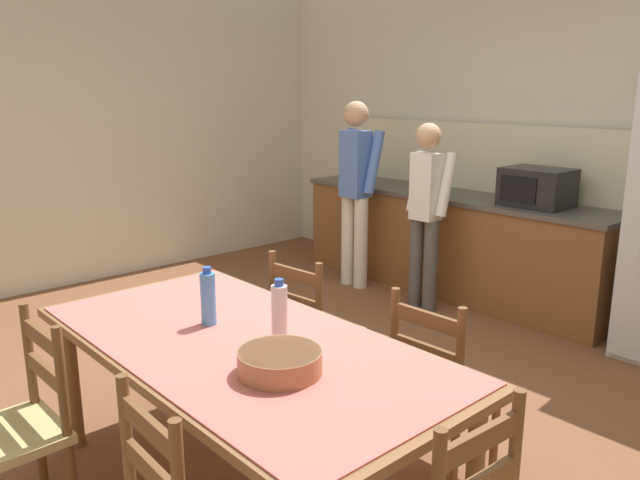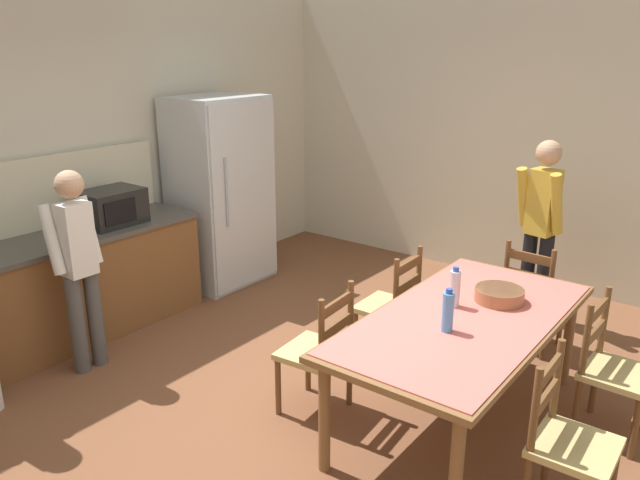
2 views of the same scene
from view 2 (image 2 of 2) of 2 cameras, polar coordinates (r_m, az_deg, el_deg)
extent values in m
plane|color=brown|center=(4.42, -0.96, -15.05)|extent=(8.32, 8.32, 0.00)
cube|color=beige|center=(5.83, -22.20, 7.17)|extent=(6.52, 0.12, 2.90)
cube|color=beige|center=(6.65, 16.86, 8.89)|extent=(0.12, 5.20, 2.90)
cube|color=brown|center=(5.40, -25.14, -5.34)|extent=(3.00, 0.62, 0.86)
cube|color=#4C4742|center=(5.26, -25.77, -0.83)|extent=(3.04, 0.66, 0.04)
cube|color=silver|center=(6.36, -9.15, 4.39)|extent=(0.89, 0.68, 1.89)
cube|color=silver|center=(6.12, -6.85, 3.95)|extent=(0.86, 0.02, 1.81)
cylinder|color=#A5AAB2|center=(5.89, -8.54, 4.29)|extent=(0.02, 0.02, 0.66)
cube|color=black|center=(5.59, -18.54, 2.89)|extent=(0.50, 0.38, 0.30)
cube|color=black|center=(5.40, -17.78, 2.47)|extent=(0.30, 0.01, 0.19)
cylinder|color=brown|center=(3.36, 12.33, -20.17)|extent=(0.07, 0.07, 0.71)
cylinder|color=brown|center=(4.87, 21.76, -8.38)|extent=(0.07, 0.07, 0.71)
cylinder|color=brown|center=(3.69, 0.41, -15.84)|extent=(0.07, 0.07, 0.71)
cylinder|color=brown|center=(5.10, 12.96, -6.28)|extent=(0.07, 0.07, 0.71)
cube|color=brown|center=(4.03, 13.08, -7.17)|extent=(2.04, 1.02, 0.04)
cube|color=#D1665B|center=(4.02, 13.10, -6.86)|extent=(1.96, 0.98, 0.01)
cylinder|color=#4C8ED6|center=(3.76, 11.60, -6.49)|extent=(0.07, 0.07, 0.24)
cylinder|color=#2D51B2|center=(3.71, 11.73, -4.59)|extent=(0.04, 0.04, 0.03)
cylinder|color=silver|center=(4.11, 12.21, -4.39)|extent=(0.07, 0.07, 0.24)
cylinder|color=#2D51B2|center=(4.06, 12.33, -2.63)|extent=(0.04, 0.04, 0.03)
cylinder|color=#9E6642|center=(4.28, 16.07, -4.84)|extent=(0.32, 0.32, 0.09)
cylinder|color=#9E6642|center=(4.27, 16.11, -4.40)|extent=(0.31, 0.31, 0.02)
cylinder|color=brown|center=(4.51, -1.11, -11.27)|extent=(0.04, 0.04, 0.41)
cylinder|color=brown|center=(4.26, -3.85, -13.23)|extent=(0.04, 0.04, 0.41)
cylinder|color=brown|center=(4.36, 2.72, -12.42)|extent=(0.04, 0.04, 0.41)
cylinder|color=brown|center=(4.09, 0.12, -14.58)|extent=(0.04, 0.04, 0.41)
cube|color=tan|center=(4.19, -0.53, -10.20)|extent=(0.45, 0.43, 0.04)
cylinder|color=brown|center=(4.14, 2.81, -6.73)|extent=(0.04, 0.04, 0.46)
cylinder|color=brown|center=(3.86, 0.13, -8.62)|extent=(0.04, 0.04, 0.46)
cube|color=brown|center=(3.94, 1.53, -5.96)|extent=(0.36, 0.05, 0.07)
cube|color=brown|center=(4.01, 1.52, -7.94)|extent=(0.36, 0.05, 0.07)
cylinder|color=brown|center=(3.83, 25.18, -19.12)|extent=(0.04, 0.04, 0.41)
cylinder|color=brown|center=(3.87, 20.05, -17.92)|extent=(0.04, 0.04, 0.41)
cube|color=tan|center=(3.57, 22.28, -17.14)|extent=(0.43, 0.41, 0.04)
cylinder|color=brown|center=(3.32, 19.07, -14.45)|extent=(0.04, 0.04, 0.46)
cylinder|color=brown|center=(3.62, 20.86, -11.77)|extent=(0.04, 0.04, 0.46)
cube|color=brown|center=(3.41, 20.24, -11.19)|extent=(0.36, 0.03, 0.07)
cube|color=brown|center=(3.48, 19.97, -13.38)|extent=(0.36, 0.03, 0.07)
cylinder|color=brown|center=(5.19, 5.39, -7.28)|extent=(0.04, 0.04, 0.41)
cylinder|color=brown|center=(4.91, 3.23, -8.75)|extent=(0.04, 0.04, 0.41)
cylinder|color=brown|center=(5.04, 8.76, -8.18)|extent=(0.04, 0.04, 0.41)
cylinder|color=brown|center=(4.75, 6.74, -9.77)|extent=(0.04, 0.04, 0.41)
cube|color=tan|center=(4.87, 6.12, -6.10)|extent=(0.43, 0.41, 0.04)
cylinder|color=brown|center=(4.85, 9.02, -3.14)|extent=(0.04, 0.04, 0.46)
cylinder|color=brown|center=(4.55, 6.95, -4.47)|extent=(0.04, 0.04, 0.46)
cube|color=brown|center=(4.66, 8.09, -2.31)|extent=(0.36, 0.03, 0.07)
cube|color=brown|center=(4.71, 8.01, -4.04)|extent=(0.36, 0.03, 0.07)
cylinder|color=brown|center=(5.50, 21.15, -6.97)|extent=(0.04, 0.04, 0.41)
cylinder|color=brown|center=(5.61, 17.72, -6.08)|extent=(0.04, 0.04, 0.41)
cylinder|color=brown|center=(5.20, 19.82, -8.24)|extent=(0.04, 0.04, 0.41)
cylinder|color=brown|center=(5.32, 16.22, -7.27)|extent=(0.04, 0.04, 0.41)
cube|color=tan|center=(5.32, 18.97, -4.92)|extent=(0.43, 0.44, 0.04)
cylinder|color=brown|center=(5.02, 20.39, -3.35)|extent=(0.04, 0.04, 0.46)
cylinder|color=brown|center=(5.14, 16.67, -2.46)|extent=(0.04, 0.04, 0.46)
cube|color=brown|center=(5.04, 18.65, -1.53)|extent=(0.05, 0.36, 0.07)
cube|color=brown|center=(5.09, 18.48, -3.15)|extent=(0.05, 0.36, 0.07)
cylinder|color=brown|center=(4.28, 26.85, -15.15)|extent=(0.04, 0.04, 0.41)
cylinder|color=brown|center=(4.34, 22.39, -14.04)|extent=(0.04, 0.04, 0.41)
cylinder|color=brown|center=(4.65, 23.78, -12.02)|extent=(0.04, 0.04, 0.41)
cube|color=tan|center=(4.35, 25.64, -10.98)|extent=(0.43, 0.41, 0.04)
cylinder|color=brown|center=(4.12, 23.17, -8.38)|extent=(0.04, 0.04, 0.46)
cylinder|color=brown|center=(4.44, 24.55, -6.66)|extent=(0.04, 0.04, 0.46)
cube|color=brown|center=(4.23, 24.10, -5.91)|extent=(0.36, 0.04, 0.07)
cube|color=brown|center=(4.29, 23.85, -7.77)|extent=(0.36, 0.04, 0.07)
cylinder|color=#4C4C4C|center=(5.00, -21.30, -7.25)|extent=(0.11, 0.11, 0.76)
cylinder|color=#4C4C4C|center=(5.07, -19.86, -6.73)|extent=(0.11, 0.11, 0.76)
cube|color=white|center=(4.81, -21.41, 0.07)|extent=(0.21, 0.17, 0.54)
sphere|color=tan|center=(4.72, -21.96, 4.73)|extent=(0.20, 0.20, 0.20)
cylinder|color=white|center=(4.79, -23.34, 0.03)|extent=(0.09, 0.21, 0.51)
cylinder|color=white|center=(4.93, -20.35, 0.88)|extent=(0.09, 0.21, 0.51)
cylinder|color=black|center=(5.80, 19.71, -3.41)|extent=(0.12, 0.12, 0.80)
cylinder|color=black|center=(5.88, 18.40, -3.01)|extent=(0.12, 0.12, 0.80)
cube|color=gold|center=(5.64, 19.75, 3.28)|extent=(0.23, 0.26, 0.57)
sphere|color=tan|center=(5.56, 20.20, 7.49)|extent=(0.21, 0.21, 0.21)
cylinder|color=gold|center=(5.51, 20.82, 3.08)|extent=(0.23, 0.14, 0.54)
cylinder|color=gold|center=(5.66, 18.08, 3.75)|extent=(0.23, 0.14, 0.54)
camera|label=1|loc=(5.47, 37.25, 7.97)|focal=35.00mm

